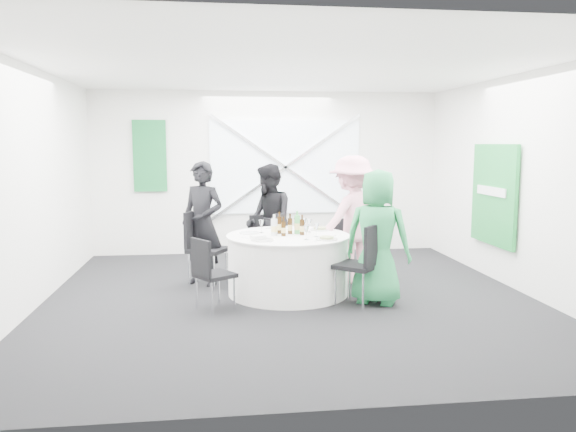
{
  "coord_description": "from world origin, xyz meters",
  "views": [
    {
      "loc": [
        -0.88,
        -6.76,
        1.91
      ],
      "look_at": [
        0.0,
        0.2,
        1.0
      ],
      "focal_mm": 35.0,
      "sensor_mm": 36.0,
      "label": 1
    }
  ],
  "objects": [
    {
      "name": "wine_glass_g",
      "position": [
        0.3,
        0.38,
        0.88
      ],
      "size": [
        0.07,
        0.07,
        0.17
      ],
      "color": "white",
      "rests_on": "banquet_table"
    },
    {
      "name": "clear_water_bottle",
      "position": [
        -0.18,
        0.17,
        0.86
      ],
      "size": [
        0.08,
        0.08,
        0.27
      ],
      "color": "silver",
      "rests_on": "banquet_table"
    },
    {
      "name": "wall_back",
      "position": [
        0.0,
        3.0,
        1.4
      ],
      "size": [
        6.0,
        0.0,
        6.0
      ],
      "primitive_type": "plane",
      "rotation": [
        1.57,
        0.0,
        0.0
      ],
      "color": "white",
      "rests_on": "floor"
    },
    {
      "name": "fork_a",
      "position": [
        0.16,
        0.75,
        0.76
      ],
      "size": [
        0.15,
        0.02,
        0.01
      ],
      "primitive_type": "cube",
      "rotation": [
        0.0,
        0.0,
        1.58
      ],
      "color": "silver",
      "rests_on": "banquet_table"
    },
    {
      "name": "banquet_table",
      "position": [
        0.0,
        0.2,
        0.38
      ],
      "size": [
        1.56,
        1.56,
        0.76
      ],
      "color": "white",
      "rests_on": "floor"
    },
    {
      "name": "fork_c",
      "position": [
        -0.55,
        0.02,
        0.76
      ],
      "size": [
        0.1,
        0.13,
        0.01
      ],
      "primitive_type": "cube",
      "rotation": [
        0.0,
        0.0,
        -2.52
      ],
      "color": "silver",
      "rests_on": "banquet_table"
    },
    {
      "name": "green_banner",
      "position": [
        -2.0,
        2.95,
        1.7
      ],
      "size": [
        0.55,
        0.04,
        1.2
      ],
      "primitive_type": "cube",
      "color": "#166F34",
      "rests_on": "wall_back"
    },
    {
      "name": "plate_back",
      "position": [
        -0.0,
        0.73,
        0.77
      ],
      "size": [
        0.25,
        0.25,
        0.01
      ],
      "color": "silver",
      "rests_on": "banquet_table"
    },
    {
      "name": "wine_glass_c",
      "position": [
        -0.32,
        0.4,
        0.88
      ],
      "size": [
        0.07,
        0.07,
        0.17
      ],
      "color": "white",
      "rests_on": "banquet_table"
    },
    {
      "name": "chair_front_right",
      "position": [
        0.8,
        -0.49,
        0.57
      ],
      "size": [
        0.63,
        0.63,
        0.98
      ],
      "rotation": [
        0.0,
        0.0,
        4.0
      ],
      "color": "black",
      "rests_on": "floor"
    },
    {
      "name": "person_man_back",
      "position": [
        -0.15,
        1.22,
        0.81
      ],
      "size": [
        0.55,
        0.85,
        1.63
      ],
      "primitive_type": "imported",
      "rotation": [
        0.0,
        0.0,
        -1.42
      ],
      "color": "black",
      "rests_on": "floor"
    },
    {
      "name": "beer_bottle_b",
      "position": [
        0.04,
        0.27,
        0.86
      ],
      "size": [
        0.06,
        0.06,
        0.26
      ],
      "color": "#39210A",
      "rests_on": "banquet_table"
    },
    {
      "name": "floor",
      "position": [
        0.0,
        0.0,
        0.0
      ],
      "size": [
        6.0,
        6.0,
        0.0
      ],
      "primitive_type": "plane",
      "color": "black",
      "rests_on": "ground"
    },
    {
      "name": "chair_back_left",
      "position": [
        -1.1,
        0.77,
        0.59
      ],
      "size": [
        0.62,
        0.62,
        1.01
      ],
      "rotation": [
        0.0,
        0.0,
        1.09
      ],
      "color": "black",
      "rests_on": "floor"
    },
    {
      "name": "wine_glass_b",
      "position": [
        0.25,
        0.51,
        0.88
      ],
      "size": [
        0.07,
        0.07,
        0.17
      ],
      "color": "white",
      "rests_on": "banquet_table"
    },
    {
      "name": "plate_front_left",
      "position": [
        -0.36,
        -0.19,
        0.77
      ],
      "size": [
        0.27,
        0.27,
        0.01
      ],
      "color": "silver",
      "rests_on": "banquet_table"
    },
    {
      "name": "window_brace_b",
      "position": [
        0.3,
        2.92,
        1.5
      ],
      "size": [
        2.63,
        0.05,
        1.84
      ],
      "primitive_type": "cube",
      "rotation": [
        0.0,
        -0.97,
        0.0
      ],
      "color": "silver",
      "rests_on": "window_panel"
    },
    {
      "name": "knife_a",
      "position": [
        -0.16,
        0.75,
        0.76
      ],
      "size": [
        0.15,
        0.02,
        0.01
      ],
      "primitive_type": "cube",
      "rotation": [
        0.0,
        0.0,
        1.55
      ],
      "color": "silver",
      "rests_on": "banquet_table"
    },
    {
      "name": "person_woman_green",
      "position": [
        1.0,
        -0.37,
        0.81
      ],
      "size": [
        0.94,
        0.84,
        1.61
      ],
      "primitive_type": "imported",
      "rotation": [
        0.0,
        0.0,
        2.62
      ],
      "color": "#268E4D",
      "rests_on": "floor"
    },
    {
      "name": "chair_back",
      "position": [
        -0.22,
        1.23,
        0.51
      ],
      "size": [
        0.47,
        0.48,
        0.88
      ],
      "rotation": [
        0.0,
        0.0,
        0.21
      ],
      "color": "black",
      "rests_on": "floor"
    },
    {
      "name": "wall_left",
      "position": [
        -3.0,
        0.0,
        1.4
      ],
      "size": [
        0.0,
        6.0,
        6.0
      ],
      "primitive_type": "plane",
      "rotation": [
        1.57,
        0.0,
        1.57
      ],
      "color": "white",
      "rests_on": "floor"
    },
    {
      "name": "wine_glass_e",
      "position": [
        0.33,
        0.01,
        0.88
      ],
      "size": [
        0.07,
        0.07,
        0.17
      ],
      "color": "white",
      "rests_on": "banquet_table"
    },
    {
      "name": "fork_b",
      "position": [
        0.29,
        -0.29,
        0.76
      ],
      "size": [
        0.11,
        0.12,
        0.01
      ],
      "primitive_type": "cube",
      "rotation": [
        0.0,
        0.0,
        -0.73
      ],
      "color": "silver",
      "rests_on": "banquet_table"
    },
    {
      "name": "person_man_back_left",
      "position": [
        -1.09,
        0.82,
        0.84
      ],
      "size": [
        0.73,
        0.65,
        1.67
      ],
      "primitive_type": "imported",
      "rotation": [
        0.0,
        0.0,
        -0.52
      ],
      "color": "black",
      "rests_on": "floor"
    },
    {
      "name": "plate_front_right",
      "position": [
        0.42,
        -0.22,
        0.78
      ],
      "size": [
        0.26,
        0.26,
        0.04
      ],
      "color": "silver",
      "rests_on": "banquet_table"
    },
    {
      "name": "wine_glass_d",
      "position": [
        0.16,
        0.6,
        0.88
      ],
      "size": [
        0.07,
        0.07,
        0.17
      ],
      "color": "white",
      "rests_on": "banquet_table"
    },
    {
      "name": "wall_right",
      "position": [
        3.0,
        0.0,
        1.4
      ],
      "size": [
        0.0,
        6.0,
        6.0
      ],
      "primitive_type": "plane",
      "rotation": [
        1.57,
        0.0,
        -1.57
      ],
      "color": "white",
      "rests_on": "floor"
    },
    {
      "name": "chair_back_right",
      "position": [
        0.8,
        0.86,
        0.5
      ],
      "size": [
        0.55,
        0.55,
        0.85
      ],
      "rotation": [
        0.0,
        0.0,
        -0.89
      ],
      "color": "black",
      "rests_on": "floor"
    },
    {
      "name": "green_sign",
      "position": [
        2.94,
        0.6,
        1.2
      ],
      "size": [
        0.05,
        1.2,
        1.4
      ],
      "primitive_type": "cube",
      "color": "#188533",
      "rests_on": "wall_right"
    },
    {
      "name": "wine_glass_f",
      "position": [
        -0.14,
        0.54,
        0.88
      ],
      "size": [
        0.07,
        0.07,
        0.17
      ],
      "color": "white",
      "rests_on": "banquet_table"
    },
    {
      "name": "napkin",
      "position": [
        -0.41,
        -0.17,
        0.8
      ],
      "size": [
        0.2,
        0.18,
        0.05
      ],
      "primitive_type": "cube",
      "rotation": [
        0.0,
        0.0,
        0.51
      ],
      "color": "white",
      "rests_on": "plate_front_left"
    },
    {
      "name": "chair_front_left",
      "position": [
        -0.99,
        -0.47,
        0.49
      ],
      "size": [
        0.54,
        0.54,
        0.85
      ],
      "rotation": [
        0.0,
        0.0,
        2.17
      ],
      "color": "black",
      "rests_on": "floor"
    },
    {
      "name": "beer_bottle_c",
      "position": [
        0.17,
        0.16,
        0.86
      ],
      "size": [
        0.06,
        0.06,
        0.26
      ],
      "color": "#39210A",
      "rests_on": "banquet_table"
    },
    {
      "name": "plate_back_left",
      "position": [
        -0.48,
        0.38,
        0.77
      ],
      "size": [
        0.25,
        0.25,
        0.01
      ],
      "color": "silver",
      "rests_on": "banquet_table"
    },
    {
      "name": "plate_back_right",
      "position": [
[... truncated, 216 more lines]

